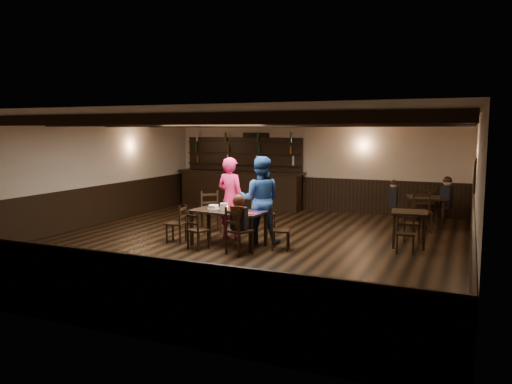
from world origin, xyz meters
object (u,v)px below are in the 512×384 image
at_px(cake, 214,207).
at_px(chair_near_right, 236,227).
at_px(man_blue, 260,200).
at_px(bar_counter, 241,184).
at_px(woman_pink, 231,198).
at_px(dining_table, 228,214).
at_px(chair_near_left, 196,228).

bearing_deg(cake, chair_near_right, -39.89).
distance_m(man_blue, bar_counter, 5.15).
bearing_deg(cake, bar_counter, 108.48).
bearing_deg(chair_near_right, cake, 140.11).
xyz_separation_m(woman_pink, man_blue, (0.74, -0.06, 0.02)).
height_order(woman_pink, man_blue, man_blue).
relative_size(chair_near_right, woman_pink, 0.51).
xyz_separation_m(cake, bar_counter, (-1.65, 4.95, -0.06)).
bearing_deg(dining_table, bar_counter, 112.15).
xyz_separation_m(chair_near_left, bar_counter, (-1.59, 5.60, 0.27)).
xyz_separation_m(chair_near_right, cake, (-0.89, 0.75, 0.24)).
height_order(dining_table, woman_pink, woman_pink).
distance_m(dining_table, cake, 0.42).
relative_size(woman_pink, man_blue, 0.98).
height_order(cake, bar_counter, bar_counter).
distance_m(chair_near_left, chair_near_right, 0.97).
relative_size(chair_near_left, man_blue, 0.42).
bearing_deg(chair_near_left, dining_table, 51.14).
height_order(dining_table, bar_counter, bar_counter).
relative_size(man_blue, cake, 7.15).
xyz_separation_m(chair_near_left, woman_pink, (0.21, 1.19, 0.46)).
distance_m(woman_pink, man_blue, 0.74).
bearing_deg(dining_table, cake, 168.14).
relative_size(chair_near_left, bar_counter, 0.19).
height_order(chair_near_left, chair_near_right, chair_near_right).
bearing_deg(cake, chair_near_left, -95.76).
relative_size(chair_near_left, woman_pink, 0.42).
xyz_separation_m(dining_table, woman_pink, (-0.25, 0.62, 0.25)).
xyz_separation_m(chair_near_right, man_blue, (-0.01, 1.22, 0.39)).
height_order(woman_pink, bar_counter, bar_counter).
relative_size(chair_near_right, bar_counter, 0.23).
bearing_deg(chair_near_right, woman_pink, 120.24).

